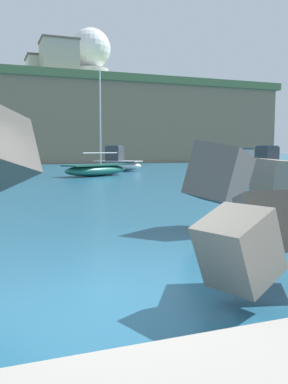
# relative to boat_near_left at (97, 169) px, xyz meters

# --- Properties ---
(ground_plane) EXTENTS (400.00, 400.00, 0.00)m
(ground_plane) POSITION_rel_boat_near_left_xyz_m (-6.54, -26.60, -0.52)
(ground_plane) COLOR #235B7A
(breakwater_jetty) EXTENTS (31.18, 8.15, 2.83)m
(breakwater_jetty) POSITION_rel_boat_near_left_xyz_m (-6.05, -24.81, 0.68)
(breakwater_jetty) COLOR #605B56
(breakwater_jetty) RESTS_ON ground
(boat_near_left) EXTENTS (6.34, 4.69, 8.24)m
(boat_near_left) POSITION_rel_boat_near_left_xyz_m (0.00, 0.00, 0.00)
(boat_near_left) COLOR #1E6656
(boat_near_left) RESTS_ON ground
(boat_near_centre) EXTENTS (4.95, 4.86, 2.47)m
(boat_near_centre) POSITION_rel_boat_near_left_xyz_m (3.86, 6.94, 0.24)
(boat_near_centre) COLOR white
(boat_near_centre) RESTS_ON ground
(boat_near_right) EXTENTS (2.40, 4.30, 2.16)m
(boat_near_right) POSITION_rel_boat_near_left_xyz_m (6.51, -9.86, 0.14)
(boat_near_right) COLOR navy
(boat_near_right) RESTS_ON ground
(boat_mid_centre) EXTENTS (2.22, 6.22, 2.41)m
(boat_mid_centre) POSITION_rel_boat_near_left_xyz_m (14.79, -1.33, 0.23)
(boat_mid_centre) COLOR white
(boat_mid_centre) RESTS_ON ground
(mooring_buoy_inner) EXTENTS (0.44, 0.44, 0.44)m
(mooring_buoy_inner) POSITION_rel_boat_near_left_xyz_m (11.02, -3.65, -0.30)
(mooring_buoy_inner) COLOR yellow
(mooring_buoy_inner) RESTS_ON ground
(headland_bluff) EXTENTS (92.31, 33.83, 13.74)m
(headland_bluff) POSITION_rel_boat_near_left_xyz_m (-5.11, 46.31, 6.37)
(headland_bluff) COLOR #847056
(headland_bluff) RESTS_ON ground
(radar_dome) EXTENTS (7.21, 7.21, 10.14)m
(radar_dome) POSITION_rel_boat_near_left_xyz_m (10.35, 43.85, 18.53)
(radar_dome) COLOR silver
(radar_dome) RESTS_ON headland_bluff
(station_building_central) EXTENTS (7.51, 6.30, 4.55)m
(station_building_central) POSITION_rel_boat_near_left_xyz_m (2.79, 44.79, 15.50)
(station_building_central) COLOR silver
(station_building_central) RESTS_ON headland_bluff
(station_building_east) EXTENTS (6.05, 5.64, 6.04)m
(station_building_east) POSITION_rel_boat_near_left_xyz_m (3.69, 38.15, 16.24)
(station_building_east) COLOR #B2ADA3
(station_building_east) RESTS_ON headland_bluff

